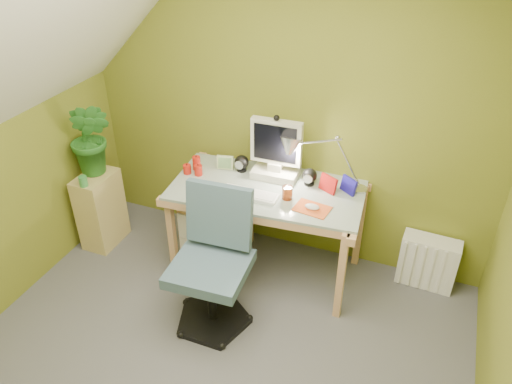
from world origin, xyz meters
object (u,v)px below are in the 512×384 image
at_px(desk, 267,229).
at_px(potted_plant, 91,138).
at_px(desk_lamp, 337,150).
at_px(task_chair, 210,266).
at_px(monitor, 276,143).
at_px(side_ledge, 101,209).
at_px(radiator, 428,262).

distance_m(desk, potted_plant, 1.52).
bearing_deg(desk_lamp, potted_plant, -176.45).
xyz_separation_m(desk_lamp, task_chair, (-0.59, -0.87, -0.55)).
xyz_separation_m(desk_lamp, potted_plant, (-1.85, -0.33, -0.10)).
height_order(monitor, side_ledge, monitor).
xyz_separation_m(desk_lamp, radiator, (0.75, 0.09, -0.85)).
height_order(desk_lamp, radiator, desk_lamp).
bearing_deg(side_ledge, desk, 8.08).
distance_m(desk, side_ledge, 1.41).
height_order(side_ledge, task_chair, task_chair).
bearing_deg(desk_lamp, side_ledge, -174.95).
height_order(potted_plant, task_chair, potted_plant).
relative_size(desk_lamp, side_ledge, 0.97).
bearing_deg(desk, potted_plant, -178.86).
xyz_separation_m(side_ledge, potted_plant, (0.00, 0.05, 0.64)).
height_order(monitor, task_chair, monitor).
distance_m(desk, monitor, 0.68).
height_order(side_ledge, radiator, side_ledge).
height_order(desk_lamp, side_ledge, desk_lamp).
xyz_separation_m(side_ledge, radiator, (2.60, 0.47, -0.12)).
bearing_deg(potted_plant, desk_lamp, 10.08).
xyz_separation_m(monitor, potted_plant, (-1.40, -0.33, -0.07)).
bearing_deg(potted_plant, radiator, 9.14).
bearing_deg(task_chair, side_ledge, 155.19).
relative_size(potted_plant, radiator, 1.50).
xyz_separation_m(monitor, radiator, (1.20, 0.09, -0.82)).
bearing_deg(monitor, side_ledge, -167.04).
bearing_deg(side_ledge, potted_plant, 90.00).
bearing_deg(side_ledge, radiator, 10.21).
distance_m(desk_lamp, potted_plant, 1.88).
relative_size(desk, radiator, 3.35).
relative_size(potted_plant, task_chair, 0.61).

